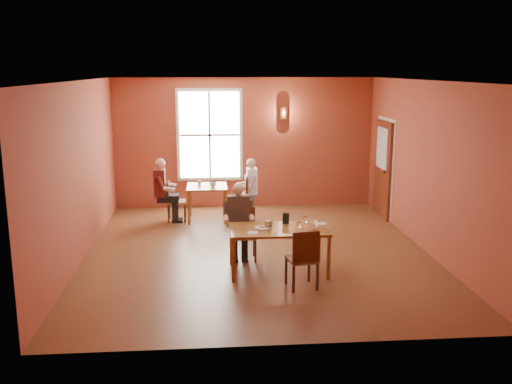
{
  "coord_description": "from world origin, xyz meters",
  "views": [
    {
      "loc": [
        -0.82,
        -9.65,
        3.2
      ],
      "look_at": [
        0.0,
        0.2,
        1.05
      ],
      "focal_mm": 40.0,
      "sensor_mm": 36.0,
      "label": 1
    }
  ],
  "objects": [
    {
      "name": "cup_b",
      "position": [
        -1.04,
        2.42,
        0.79
      ],
      "size": [
        0.11,
        0.11,
        0.09
      ],
      "primitive_type": "imported",
      "rotation": [
        0.0,
        0.0,
        0.11
      ],
      "color": "white",
      "rests_on": "second_table"
    },
    {
      "name": "chair_diner_white",
      "position": [
        -0.23,
        2.29,
        0.47
      ],
      "size": [
        0.42,
        0.42,
        0.95
      ],
      "primitive_type": null,
      "rotation": [
        0.0,
        0.0,
        1.57
      ],
      "color": "brown",
      "rests_on": "ground"
    },
    {
      "name": "plate_food",
      "position": [
        0.01,
        -1.01,
        0.74
      ],
      "size": [
        0.34,
        0.34,
        0.03
      ],
      "primitive_type": "cylinder",
      "rotation": [
        0.0,
        0.0,
        0.42
      ],
      "color": "silver",
      "rests_on": "main_table"
    },
    {
      "name": "diner_maroon",
      "position": [
        -1.56,
        2.29,
        0.66
      ],
      "size": [
        0.53,
        0.53,
        1.32
      ],
      "primitive_type": null,
      "rotation": [
        0.0,
        0.0,
        -1.57
      ],
      "color": "#521118",
      "rests_on": "ground"
    },
    {
      "name": "diner_main",
      "position": [
        -0.25,
        -0.42,
        0.62
      ],
      "size": [
        0.5,
        0.5,
        1.24
      ],
      "primitive_type": null,
      "rotation": [
        0.0,
        0.0,
        3.14
      ],
      "color": "black",
      "rests_on": "ground"
    },
    {
      "name": "knife",
      "position": [
        0.24,
        -1.28,
        0.73
      ],
      "size": [
        0.17,
        0.07,
        0.0
      ],
      "primitive_type": "cube",
      "rotation": [
        0.0,
        0.0,
        0.36
      ],
      "color": "white",
      "rests_on": "main_table"
    },
    {
      "name": "menu_stand",
      "position": [
        0.41,
        -0.78,
        0.81
      ],
      "size": [
        0.11,
        0.07,
        0.18
      ],
      "primitive_type": "cube",
      "rotation": [
        0.0,
        0.0,
        -0.14
      ],
      "color": "black",
      "rests_on": "main_table"
    },
    {
      "name": "chair_diner_maroon",
      "position": [
        -1.53,
        2.29,
        0.43
      ],
      "size": [
        0.38,
        0.38,
        0.86
      ],
      "primitive_type": null,
      "rotation": [
        0.0,
        0.0,
        -1.57
      ],
      "color": "#4D2818",
      "rests_on": "ground"
    },
    {
      "name": "window",
      "position": [
        -0.8,
        3.45,
        1.7
      ],
      "size": [
        1.36,
        0.1,
        1.96
      ],
      "primitive_type": "cube",
      "color": "white",
      "rests_on": "wall_back"
    },
    {
      "name": "sandwich",
      "position": [
        0.1,
        -1.0,
        0.78
      ],
      "size": [
        0.12,
        0.11,
        0.11
      ],
      "primitive_type": "cube",
      "rotation": [
        0.0,
        0.0,
        0.51
      ],
      "color": "tan",
      "rests_on": "main_table"
    },
    {
      "name": "ceiling",
      "position": [
        0.0,
        0.0,
        3.0
      ],
      "size": [
        6.0,
        7.0,
        0.04
      ],
      "primitive_type": "cube",
      "color": "white",
      "rests_on": "wall_back"
    },
    {
      "name": "wall_back",
      "position": [
        0.0,
        3.5,
        1.5
      ],
      "size": [
        6.0,
        0.04,
        3.0
      ],
      "primitive_type": "cube",
      "color": "brown",
      "rests_on": "ground"
    },
    {
      "name": "chair_diner_main",
      "position": [
        -0.25,
        -0.39,
        0.44
      ],
      "size": [
        0.39,
        0.39,
        0.87
      ],
      "primitive_type": null,
      "rotation": [
        0.0,
        0.0,
        3.14
      ],
      "color": "brown",
      "rests_on": "ground"
    },
    {
      "name": "wall_front",
      "position": [
        0.0,
        -3.5,
        1.5
      ],
      "size": [
        6.0,
        0.04,
        3.0
      ],
      "primitive_type": "cube",
      "color": "brown",
      "rests_on": "ground"
    },
    {
      "name": "side_plate",
      "position": [
        0.99,
        -0.84,
        0.73
      ],
      "size": [
        0.2,
        0.2,
        0.01
      ],
      "primitive_type": "cylinder",
      "rotation": [
        0.0,
        0.0,
        0.26
      ],
      "color": "white",
      "rests_on": "main_table"
    },
    {
      "name": "door",
      "position": [
        2.94,
        2.3,
        1.05
      ],
      "size": [
        0.12,
        1.04,
        2.1
      ],
      "primitive_type": "cube",
      "color": "maroon",
      "rests_on": "ground"
    },
    {
      "name": "wall_left",
      "position": [
        -3.0,
        0.0,
        1.5
      ],
      "size": [
        0.04,
        7.0,
        3.0
      ],
      "primitive_type": "cube",
      "color": "brown",
      "rests_on": "ground"
    },
    {
      "name": "goblet_b",
      "position": [
        0.82,
        -1.16,
        0.81
      ],
      "size": [
        0.08,
        0.08,
        0.17
      ],
      "primitive_type": null,
      "rotation": [
        0.0,
        0.0,
        0.24
      ],
      "color": "white",
      "rests_on": "main_table"
    },
    {
      "name": "main_table",
      "position": [
        0.25,
        -1.04,
        0.36
      ],
      "size": [
        1.55,
        0.87,
        0.72
      ],
      "primitive_type": null,
      "color": "brown",
      "rests_on": "ground"
    },
    {
      "name": "ground",
      "position": [
        0.0,
        0.0,
        0.0
      ],
      "size": [
        6.0,
        7.0,
        0.01
      ],
      "primitive_type": "cube",
      "color": "brown",
      "rests_on": "ground"
    },
    {
      "name": "sunglasses",
      "position": [
        0.77,
        -1.35,
        0.73
      ],
      "size": [
        0.12,
        0.05,
        0.01
      ],
      "primitive_type": "cube",
      "rotation": [
        0.0,
        0.0,
        0.1
      ],
      "color": "black",
      "rests_on": "main_table"
    },
    {
      "name": "second_table",
      "position": [
        -0.88,
        2.29,
        0.37
      ],
      "size": [
        0.84,
        0.84,
        0.74
      ],
      "primitive_type": null,
      "color": "brown",
      "rests_on": "ground"
    },
    {
      "name": "wall_sconce",
      "position": [
        0.9,
        3.4,
        2.2
      ],
      "size": [
        0.16,
        0.16,
        0.28
      ],
      "primitive_type": "cylinder",
      "color": "brown",
      "rests_on": "wall_back"
    },
    {
      "name": "wall_right",
      "position": [
        3.0,
        0.0,
        1.5
      ],
      "size": [
        0.04,
        7.0,
        3.0
      ],
      "primitive_type": "cube",
      "color": "brown",
      "rests_on": "ground"
    },
    {
      "name": "goblet_c",
      "position": [
        0.55,
        -1.24,
        0.81
      ],
      "size": [
        0.08,
        0.08,
        0.16
      ],
      "primitive_type": null,
      "rotation": [
        0.0,
        0.0,
        -0.25
      ],
      "color": "white",
      "rests_on": "main_table"
    },
    {
      "name": "cup_a",
      "position": [
        -0.75,
        2.2,
        0.79
      ],
      "size": [
        0.16,
        0.16,
        0.1
      ],
      "primitive_type": "imported",
      "rotation": [
        0.0,
        0.0,
        0.36
      ],
      "color": "white",
      "rests_on": "second_table"
    },
    {
      "name": "diner_white",
      "position": [
        -0.2,
        2.29,
        0.63
      ],
      "size": [
        0.51,
        0.51,
        1.26
      ],
      "primitive_type": null,
      "rotation": [
        0.0,
        0.0,
        1.57
      ],
      "color": "white",
      "rests_on": "ground"
    },
    {
      "name": "napkin",
      "position": [
        -0.17,
        -1.25,
        0.73
      ],
      "size": [
        0.17,
        0.17,
        0.01
      ],
      "primitive_type": "cube",
      "rotation": [
        0.0,
        0.0,
        -0.05
      ],
      "color": "silver",
      "rests_on": "main_table"
    },
    {
      "name": "chair_empty",
      "position": [
        0.52,
        -1.71,
        0.46
      ],
      "size": [
        0.47,
        0.47,
        0.91
      ],
      "primitive_type": null,
      "rotation": [
        0.0,
        0.0,
        0.17
      ],
      "color": "maroon",
      "rests_on": "ground"
    },
    {
      "name": "goblet_a",
      "position": [
        0.69,
        -0.97,
        0.81
      ],
      "size": [
        0.08,
        0.08,
        0.18
      ],
      "primitive_type": null,
      "rotation": [
        0.0,
        0.0,
        -0.08
      ],
      "color": "white",
      "rests_on": "main_table"
    }
  ]
}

